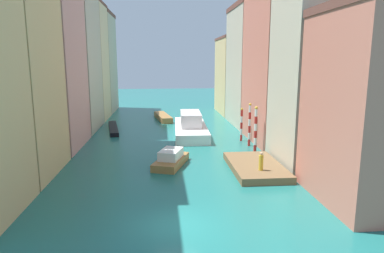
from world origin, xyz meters
name	(u,v)px	position (x,y,z in m)	size (l,w,h in m)	color
ground_plane	(169,135)	(0.00, 24.50, 0.00)	(154.00, 154.00, 0.00)	#1E6B66
building_left_2	(39,43)	(-13.45, 19.64, 11.12)	(7.88, 9.59, 22.21)	tan
building_left_3	(66,56)	(-13.45, 29.71, 9.90)	(7.88, 9.81, 19.78)	#BCB299
building_left_4	(81,62)	(-13.45, 38.52, 9.14)	(7.88, 7.75, 18.27)	beige
building_left_5	(92,63)	(-13.45, 47.70, 9.03)	(7.88, 10.40, 18.03)	#BCB299
building_right_0	(384,105)	(13.45, 2.57, 6.47)	(7.88, 8.64, 12.91)	#C6705B
building_right_1	(324,75)	(13.45, 11.04, 8.08)	(7.88, 7.60, 16.14)	#BCB299
building_right_2	(287,54)	(13.45, 20.45, 10.09)	(7.88, 11.10, 20.15)	#C6705B
building_right_3	(259,66)	(13.45, 31.64, 8.64)	(7.88, 11.32, 17.26)	#BCB299
building_right_4	(241,75)	(13.45, 43.13, 6.76)	(7.88, 11.47, 13.50)	#DBB77A
waterfront_dock	(255,167)	(7.18, 9.65, 0.30)	(4.23, 7.84, 0.59)	brown
person_on_dock	(261,162)	(7.08, 7.76, 1.29)	(0.36, 0.36, 1.52)	gold
mooring_pole_0	(256,129)	(8.75, 15.57, 2.44)	(0.33, 0.33, 4.77)	red
mooring_pole_1	(250,124)	(8.79, 18.19, 2.44)	(0.30, 0.30, 4.79)	red
mooring_pole_2	(241,124)	(8.47, 20.64, 2.01)	(0.28, 0.28, 3.93)	red
vaporetto_white	(191,126)	(2.84, 24.95, 1.02)	(4.39, 12.88, 2.88)	white
gondola_black	(113,128)	(-7.45, 28.48, 0.27)	(2.58, 9.26, 0.54)	black
motorboat_0	(171,159)	(-0.07, 11.67, 0.58)	(3.61, 5.42, 1.46)	olive
motorboat_1	(163,117)	(-0.64, 36.51, 0.43)	(3.01, 8.13, 0.87)	olive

